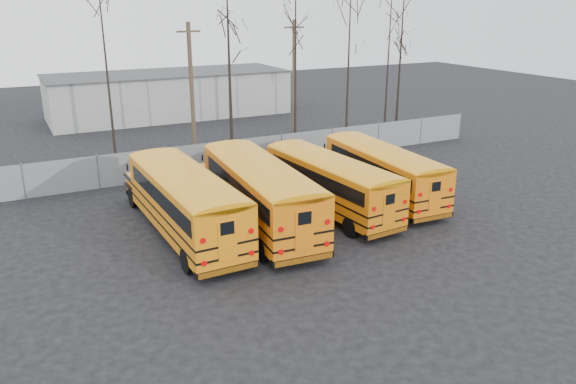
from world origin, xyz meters
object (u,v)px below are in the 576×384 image
bus_c (328,179)px  bus_d (381,168)px  utility_pole_left (192,91)px  bus_b (258,188)px  bus_a (184,198)px  utility_pole_right (294,76)px

bus_c → bus_d: 3.74m
bus_c → bus_d: bearing=2.9°
utility_pole_left → bus_c: bearing=-82.7°
bus_b → bus_a: bearing=177.0°
bus_b → bus_c: size_ratio=1.11×
bus_c → utility_pole_left: (-2.86, 13.21, 2.98)m
bus_d → utility_pole_right: (3.61, 17.21, 2.94)m
bus_d → utility_pole_right: utility_pole_right is taller
utility_pole_right → bus_b: bearing=-107.1°
bus_d → utility_pole_right: size_ratio=1.17×
bus_c → utility_pole_right: bearing=63.1°
bus_b → utility_pole_left: (1.20, 13.47, 2.78)m
bus_a → bus_d: bus_a is taller
bus_a → bus_c: bearing=-2.8°
bus_b → utility_pole_left: 13.81m
utility_pole_left → bus_a: bearing=-115.0°
bus_d → utility_pole_right: 17.83m
bus_c → utility_pole_right: (7.32, 17.69, 2.93)m
utility_pole_right → bus_a: bearing=-115.2°
bus_b → utility_pole_right: 21.43m
bus_a → utility_pole_left: size_ratio=1.27×
utility_pole_left → utility_pole_right: utility_pole_left is taller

